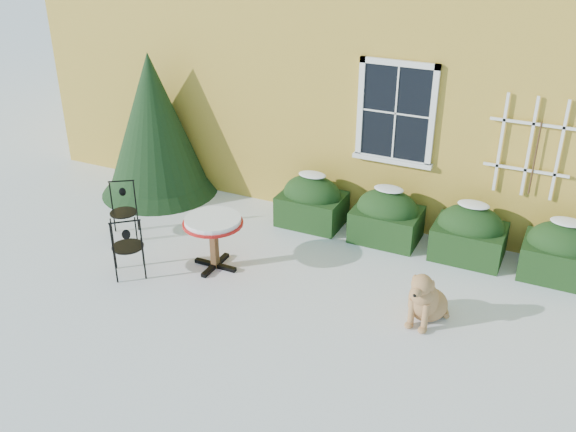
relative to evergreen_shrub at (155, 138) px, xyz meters
The scene contains 7 objects.
ground 4.34m from the evergreen_shrub, 36.71° to the right, with size 80.00×80.00×0.00m, color white.
hedge_row 5.07m from the evergreen_shrub, ahead, with size 4.95×0.80×0.91m.
evergreen_shrub is the anchor object (origin of this frame).
bistro_table 3.05m from the evergreen_shrub, 38.86° to the right, with size 0.88×0.88×0.82m.
patio_chair_near 3.01m from the evergreen_shrub, 62.56° to the right, with size 0.60×0.60×0.96m.
patio_chair_far 1.84m from the evergreen_shrub, 72.65° to the right, with size 0.55×0.55×0.90m.
dog 5.87m from the evergreen_shrub, 18.93° to the right, with size 0.58×0.87×0.81m.
Camera 1 is at (3.50, -6.32, 5.00)m, focal length 40.00 mm.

